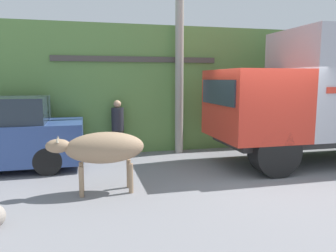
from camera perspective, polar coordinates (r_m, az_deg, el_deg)
name	(u,v)px	position (r m, az deg, el deg)	size (l,w,h in m)	color
ground_plane	(270,178)	(7.90, 17.35, -8.57)	(60.00, 60.00, 0.00)	gray
hillside_embankment	(188,87)	(13.36, 3.51, 6.79)	(32.00, 5.97, 3.82)	#608C47
building_backdrop	(132,102)	(11.17, -6.36, 4.16)	(4.85, 2.70, 2.88)	#B2BCAD
brown_cow	(103,148)	(6.51, -11.28, -3.86)	(1.86, 0.62, 1.21)	#9E7F60
pedestrian_on_hill	(118,126)	(9.60, -8.74, 0.06)	(0.47, 0.47, 1.63)	#38332D
utility_pole	(179,42)	(9.88, 2.01, 14.41)	(0.90, 0.25, 6.39)	#9E998E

